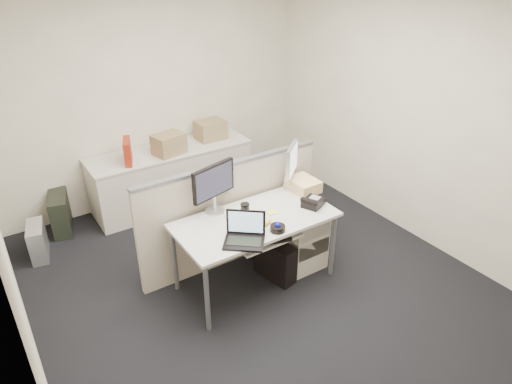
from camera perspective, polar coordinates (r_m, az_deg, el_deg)
floor at (r=4.65m, az=-0.06°, el=-11.08°), size 4.00×4.50×0.01m
wall_back at (r=5.83m, az=-12.59°, el=11.77°), size 4.00×0.02×2.70m
wall_front at (r=2.65m, az=28.59°, el=-12.85°), size 4.00×0.02×2.70m
wall_right at (r=5.23m, az=18.80°, el=9.05°), size 0.02×4.50×2.70m
desk at (r=4.25m, az=-0.07°, el=-4.09°), size 1.50×0.75×0.73m
keyboard_tray at (r=4.15m, az=1.30°, el=-5.71°), size 0.62×0.32×0.02m
drawer_pedestal at (r=4.75m, az=5.18°, el=-5.31°), size 0.40×0.55×0.65m
cubicle_partition at (r=4.64m, az=-3.10°, el=-2.82°), size 2.00×0.06×1.10m
back_counter at (r=5.91m, az=-10.42°, el=1.85°), size 2.00×0.60×0.72m
monitor_main at (r=4.23m, az=-5.29°, el=0.39°), size 0.52×0.31×0.48m
monitor_small at (r=4.67m, az=4.44°, el=3.12°), size 0.41×0.39×0.46m
laptop at (r=3.82m, az=-1.52°, el=-4.86°), size 0.42×0.41×0.25m
trackball at (r=4.04m, az=2.72°, el=-4.55°), size 0.16×0.16×0.05m
desk_phone at (r=4.45m, az=7.16°, el=-1.31°), size 0.26×0.24×0.07m
paper_stack at (r=4.25m, az=-2.31°, el=-3.02°), size 0.29×0.33×0.01m
sticky_pad at (r=4.30m, az=1.94°, el=-2.57°), size 0.09×0.09×0.01m
travel_mug at (r=4.14m, az=-1.38°, el=-2.63°), size 0.08×0.08×0.17m
banana at (r=4.10m, az=1.09°, el=-4.02°), size 0.18×0.08×0.04m
cellphone at (r=4.29m, az=-3.21°, el=-2.67°), size 0.06×0.10×0.01m
manila_folders at (r=4.71m, az=5.92°, el=0.90°), size 0.26×0.33×0.12m
keyboard at (r=4.09m, az=1.05°, el=-5.91°), size 0.50×0.30×0.03m
pc_tower_desk at (r=4.58m, az=2.40°, el=-8.51°), size 0.26×0.46×0.41m
pc_tower_spare_dark at (r=5.75m, az=-23.26°, el=-2.43°), size 0.30×0.52×0.46m
pc_tower_spare_silver at (r=5.40m, az=-25.62°, el=-5.56°), size 0.24×0.43×0.38m
cardboard_box_left at (r=5.59m, az=-10.82°, el=5.81°), size 0.40×0.34×0.27m
cardboard_box_right at (r=5.98m, az=-5.71°, el=7.65°), size 0.37×0.29×0.26m
red_binder at (r=5.45m, az=-15.74°, el=4.81°), size 0.18×0.33×0.30m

